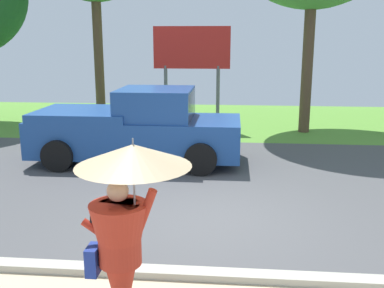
% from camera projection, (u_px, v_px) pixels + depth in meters
% --- Properties ---
extents(ground_plane, '(40.00, 22.00, 0.20)m').
position_uv_depth(ground_plane, '(214.00, 172.00, 10.66)').
color(ground_plane, '#4C4C4F').
extents(monk_pedestrian, '(1.15, 1.15, 2.13)m').
position_uv_depth(monk_pedestrian, '(124.00, 231.00, 4.51)').
color(monk_pedestrian, '#B22D1E').
rests_on(monk_pedestrian, ground_plane).
extents(pickup_truck, '(5.20, 2.28, 1.88)m').
position_uv_depth(pickup_truck, '(138.00, 128.00, 11.23)').
color(pickup_truck, '#1E478C').
rests_on(pickup_truck, ground_plane).
extents(roadside_billboard, '(2.60, 0.12, 3.50)m').
position_uv_depth(roadside_billboard, '(192.00, 55.00, 14.99)').
color(roadside_billboard, slate).
rests_on(roadside_billboard, ground_plane).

